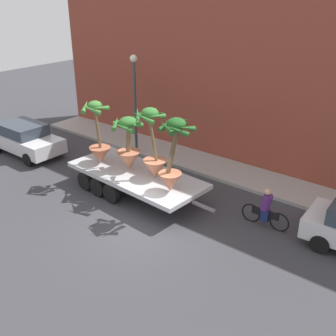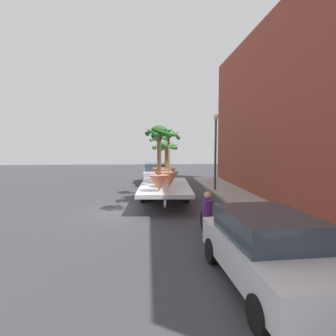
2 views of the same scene
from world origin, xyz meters
name	(u,v)px [view 1 (image 1 of 2)]	position (x,y,z in m)	size (l,w,h in m)	color
ground_plane	(140,229)	(0.00, 0.00, 0.00)	(60.00, 60.00, 0.00)	#38383D
sidewalk	(228,171)	(0.00, 6.10, 0.07)	(24.00, 2.20, 0.15)	#A39E99
building_facade	(255,61)	(0.00, 7.80, 4.88)	(24.00, 1.20, 9.76)	brown
flatbed_trailer	(132,176)	(-2.14, 1.88, 0.77)	(7.05, 2.86, 0.98)	#B7BABF
potted_palm_rear	(153,151)	(-1.06, 2.00, 2.12)	(1.42, 1.36, 2.85)	#C17251
potted_palm_middle	(128,147)	(-2.38, 1.98, 1.98)	(1.45, 1.55, 2.27)	#C17251
potted_palm_front	(99,140)	(-3.84, 1.68, 2.01)	(1.26, 1.20, 2.71)	#B26647
potted_palm_extra	(173,159)	(0.30, 1.49, 2.31)	(1.38, 1.36, 2.90)	#B26647
cyclist	(266,210)	(3.39, 2.98, 0.67)	(1.84, 0.36, 1.54)	black
trailing_car	(25,138)	(-9.36, 1.60, 0.83)	(4.21, 1.98, 1.58)	silver
street_lamp	(135,91)	(-5.08, 5.30, 3.23)	(0.36, 0.36, 4.83)	#383D42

